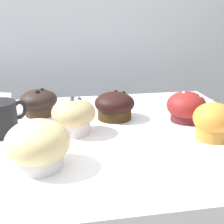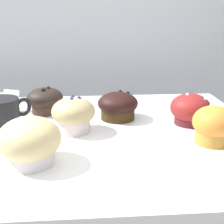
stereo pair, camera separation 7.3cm
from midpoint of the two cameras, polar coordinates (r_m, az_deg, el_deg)
The scene contains 8 objects.
wall_back at distance 1.32m, azimuth -12.35°, elevation 4.46°, with size 3.20×0.10×1.80m, color silver.
muffin_front_center at distance 0.59m, azimuth -16.94°, elevation -5.91°, with size 0.12×0.12×0.09m.
muffin_back_left at distance 0.81m, azimuth 10.93°, elevation 0.81°, with size 0.10×0.10×0.08m.
muffin_back_right at distance 0.81m, azimuth -2.11°, elevation 1.11°, with size 0.10×0.10×0.07m.
muffin_front_left at distance 0.73m, azimuth -9.92°, elevation -0.74°, with size 0.10×0.10×0.09m.
muffin_front_right at distance 0.71m, azimuth 15.24°, elevation -1.75°, with size 0.09×0.09×0.09m.
muffin_back_center at distance 0.87m, azimuth -15.60°, elevation 1.72°, with size 0.10×0.10×0.07m.
price_card at distance 0.90m, azimuth -21.94°, elevation 1.23°, with size 0.06×0.06×0.06m.
Camera 1 is at (0.01, -0.68, 1.21)m, focal length 50.00 mm.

